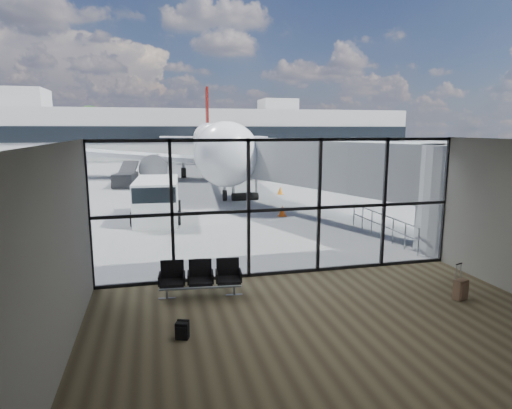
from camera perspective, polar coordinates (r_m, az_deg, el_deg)
name	(u,v)px	position (r m, az deg, el deg)	size (l,w,h in m)	color
ground	(187,168)	(53.44, -9.14, 4.78)	(220.00, 220.00, 0.00)	slate
lounge_shell	(351,229)	(9.48, 12.52, -3.18)	(12.02, 8.01, 4.51)	brown
glass_curtain_wall	(284,208)	(13.93, 3.81, -0.45)	(12.10, 0.12, 4.50)	white
jet_bridge	(335,169)	(22.16, 10.51, 4.64)	(8.00, 16.50, 4.33)	gray
apron_railing	(382,222)	(19.63, 16.43, -2.32)	(0.06, 5.46, 1.11)	gray
far_terminal	(173,132)	(75.13, -11.04, 9.42)	(80.00, 12.20, 11.00)	#A6A6A2
tree_3	(20,130)	(88.10, -29.00, 8.70)	(4.95, 4.95, 7.12)	#382619
tree_4	(56,126)	(86.73, -25.17, 9.41)	(5.61, 5.61, 8.07)	#382619
tree_5	(90,123)	(85.77, -21.21, 10.10)	(6.27, 6.27, 9.03)	#382619
seating_row	(200,276)	(12.64, -7.42, -9.46)	(2.35, 0.87, 1.04)	gray
backpack	(182,331)	(10.37, -9.82, -16.23)	(0.35, 0.34, 0.44)	black
suitcase	(461,289)	(13.59, 25.64, -10.17)	(0.44, 0.36, 1.04)	#815F48
airliner	(213,145)	(44.10, -5.71, 7.91)	(34.91, 40.54, 10.45)	silver
service_van	(157,199)	(23.21, -13.07, 0.68)	(2.69, 5.11, 2.16)	silver
belt_loader	(126,179)	(37.49, -16.96, 3.31)	(2.16, 4.53, 2.01)	black
mobile_stairs	(9,200)	(30.11, -30.11, 0.56)	(2.15, 3.37, 2.21)	gold
traffic_cone_a	(282,211)	(23.78, 3.50, -0.85)	(0.44, 0.44, 0.63)	#D74F0B
traffic_cone_c	(280,190)	(31.74, 3.24, 1.88)	(0.42, 0.42, 0.61)	orange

